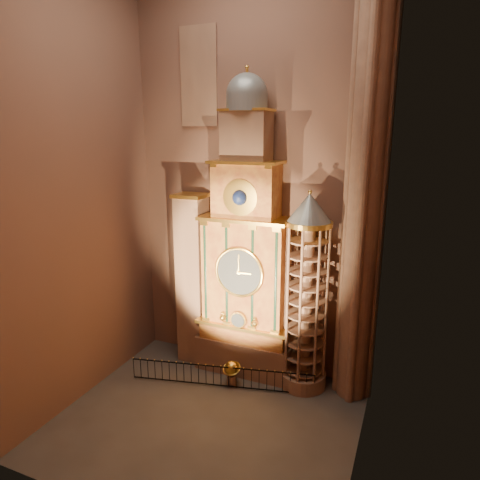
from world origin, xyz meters
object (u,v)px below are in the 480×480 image
at_px(portrait_tower, 193,279).
at_px(celestial_globe, 232,371).
at_px(astronomical_clock, 246,261).
at_px(iron_railing, 221,376).
at_px(stair_turret, 306,295).

height_order(portrait_tower, celestial_globe, portrait_tower).
relative_size(astronomical_clock, iron_railing, 1.70).
height_order(astronomical_clock, iron_railing, astronomical_clock).
bearing_deg(astronomical_clock, iron_railing, -103.65).
height_order(stair_turret, iron_railing, stair_turret).
xyz_separation_m(astronomical_clock, stair_turret, (3.50, -0.26, -1.41)).
height_order(celestial_globe, iron_railing, celestial_globe).
bearing_deg(portrait_tower, astronomical_clock, -0.29).
distance_m(astronomical_clock, celestial_globe, 6.10).
distance_m(celestial_globe, iron_railing, 0.65).
xyz_separation_m(celestial_globe, iron_railing, (-0.46, -0.41, -0.21)).
relative_size(astronomical_clock, celestial_globe, 11.64).
distance_m(astronomical_clock, stair_turret, 3.78).
relative_size(portrait_tower, celestial_globe, 7.11).
bearing_deg(celestial_globe, stair_turret, 23.67).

